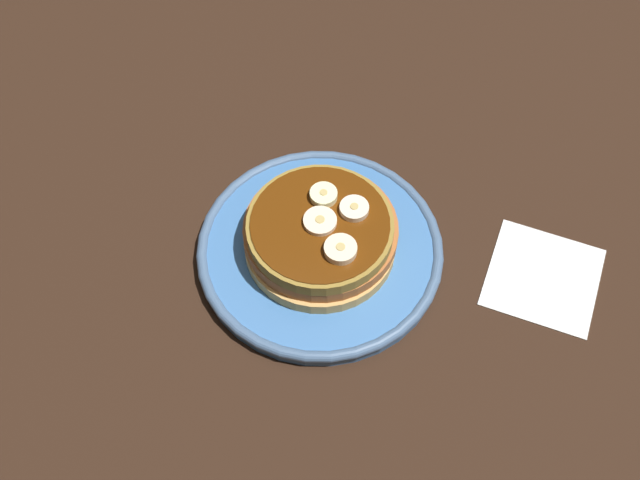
{
  "coord_description": "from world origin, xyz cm",
  "views": [
    {
      "loc": [
        42.25,
        4.88,
        69.84
      ],
      "look_at": [
        0.0,
        0.0,
        3.02
      ],
      "focal_mm": 44.01,
      "sensor_mm": 36.0,
      "label": 1
    }
  ],
  "objects_px": {
    "plate": "(320,250)",
    "banana_slice_1": "(354,209)",
    "pancake_stack": "(320,232)",
    "banana_slice_2": "(340,250)",
    "napkin": "(543,277)",
    "banana_slice_3": "(319,195)",
    "banana_slice_0": "(315,223)"
  },
  "relations": [
    {
      "from": "plate",
      "to": "banana_slice_0",
      "type": "bearing_deg",
      "value": -56.64
    },
    {
      "from": "napkin",
      "to": "banana_slice_3",
      "type": "bearing_deg",
      "value": -97.6
    },
    {
      "from": "banana_slice_2",
      "to": "plate",
      "type": "bearing_deg",
      "value": -143.06
    },
    {
      "from": "banana_slice_0",
      "to": "banana_slice_1",
      "type": "xyz_separation_m",
      "value": [
        -0.02,
        0.04,
        0.0
      ]
    },
    {
      "from": "pancake_stack",
      "to": "banana_slice_2",
      "type": "bearing_deg",
      "value": 33.64
    },
    {
      "from": "plate",
      "to": "napkin",
      "type": "xyz_separation_m",
      "value": [
        0.0,
        0.23,
        -0.01
      ]
    },
    {
      "from": "plate",
      "to": "pancake_stack",
      "type": "distance_m",
      "value": 0.03
    },
    {
      "from": "plate",
      "to": "napkin",
      "type": "height_order",
      "value": "plate"
    },
    {
      "from": "banana_slice_0",
      "to": "banana_slice_3",
      "type": "xyz_separation_m",
      "value": [
        -0.03,
        -0.0,
        0.0
      ]
    },
    {
      "from": "banana_slice_1",
      "to": "plate",
      "type": "bearing_deg",
      "value": -60.33
    },
    {
      "from": "plate",
      "to": "banana_slice_3",
      "type": "xyz_separation_m",
      "value": [
        -0.03,
        -0.0,
        0.05
      ]
    },
    {
      "from": "banana_slice_2",
      "to": "banana_slice_3",
      "type": "xyz_separation_m",
      "value": [
        -0.06,
        -0.03,
        -0.0
      ]
    },
    {
      "from": "banana_slice_1",
      "to": "banana_slice_3",
      "type": "xyz_separation_m",
      "value": [
        -0.01,
        -0.04,
        0.0
      ]
    },
    {
      "from": "pancake_stack",
      "to": "banana_slice_2",
      "type": "xyz_separation_m",
      "value": [
        0.03,
        0.02,
        0.03
      ]
    },
    {
      "from": "banana_slice_2",
      "to": "banana_slice_3",
      "type": "height_order",
      "value": "same"
    },
    {
      "from": "banana_slice_3",
      "to": "banana_slice_1",
      "type": "bearing_deg",
      "value": 71.21
    },
    {
      "from": "plate",
      "to": "banana_slice_1",
      "type": "distance_m",
      "value": 0.07
    },
    {
      "from": "plate",
      "to": "banana_slice_1",
      "type": "xyz_separation_m",
      "value": [
        -0.02,
        0.03,
        0.05
      ]
    },
    {
      "from": "pancake_stack",
      "to": "napkin",
      "type": "distance_m",
      "value": 0.23
    },
    {
      "from": "banana_slice_2",
      "to": "banana_slice_1",
      "type": "bearing_deg",
      "value": 170.0
    },
    {
      "from": "banana_slice_2",
      "to": "napkin",
      "type": "xyz_separation_m",
      "value": [
        -0.03,
        0.21,
        -0.06
      ]
    },
    {
      "from": "pancake_stack",
      "to": "banana_slice_1",
      "type": "height_order",
      "value": "banana_slice_1"
    },
    {
      "from": "banana_slice_1",
      "to": "napkin",
      "type": "relative_size",
      "value": 0.27
    },
    {
      "from": "pancake_stack",
      "to": "banana_slice_3",
      "type": "relative_size",
      "value": 5.74
    },
    {
      "from": "plate",
      "to": "banana_slice_1",
      "type": "height_order",
      "value": "banana_slice_1"
    },
    {
      "from": "pancake_stack",
      "to": "banana_slice_1",
      "type": "relative_size",
      "value": 5.45
    },
    {
      "from": "pancake_stack",
      "to": "banana_slice_2",
      "type": "distance_m",
      "value": 0.05
    },
    {
      "from": "banana_slice_3",
      "to": "pancake_stack",
      "type": "bearing_deg",
      "value": 9.93
    },
    {
      "from": "plate",
      "to": "banana_slice_3",
      "type": "height_order",
      "value": "banana_slice_3"
    },
    {
      "from": "plate",
      "to": "banana_slice_3",
      "type": "distance_m",
      "value": 0.06
    },
    {
      "from": "banana_slice_3",
      "to": "napkin",
      "type": "relative_size",
      "value": 0.25
    },
    {
      "from": "pancake_stack",
      "to": "napkin",
      "type": "xyz_separation_m",
      "value": [
        0.0,
        0.23,
        -0.04
      ]
    }
  ]
}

